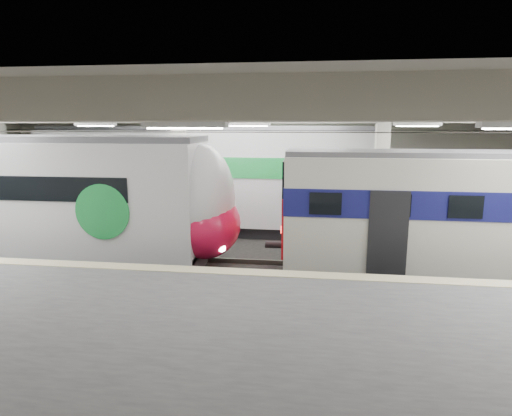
# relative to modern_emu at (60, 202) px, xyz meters

# --- Properties ---
(station_hall) EXTENTS (36.00, 24.00, 5.75)m
(station_hall) POSITION_rel_modern_emu_xyz_m (6.50, -1.74, 1.00)
(station_hall) COLOR black
(station_hall) RESTS_ON ground
(modern_emu) EXTENTS (14.21, 2.93, 4.56)m
(modern_emu) POSITION_rel_modern_emu_xyz_m (0.00, 0.00, 0.00)
(modern_emu) COLOR silver
(modern_emu) RESTS_ON ground
(older_rer) EXTENTS (12.43, 2.74, 4.15)m
(older_rer) POSITION_rel_modern_emu_xyz_m (14.17, 0.00, -0.07)
(older_rer) COLOR beige
(older_rer) RESTS_ON ground
(far_train) EXTENTS (15.52, 3.69, 4.86)m
(far_train) POSITION_rel_modern_emu_xyz_m (3.93, 5.50, 0.27)
(far_train) COLOR silver
(far_train) RESTS_ON ground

